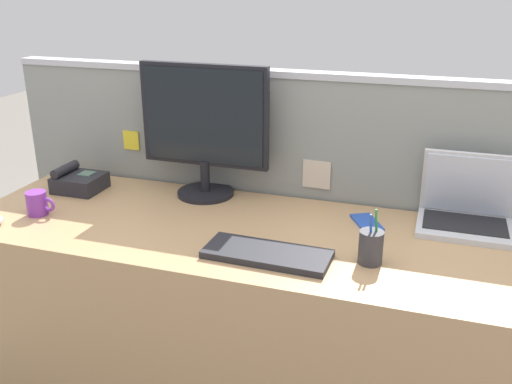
% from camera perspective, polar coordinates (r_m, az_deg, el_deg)
% --- Properties ---
extents(desk, '(2.02, 0.68, 0.73)m').
position_cam_1_polar(desk, '(2.10, -0.44, -12.90)').
color(desk, tan).
rests_on(desk, ground_plane).
extents(cubicle_divider, '(2.26, 0.08, 1.20)m').
position_cam_1_polar(cubicle_divider, '(2.30, 2.56, -2.84)').
color(cubicle_divider, gray).
rests_on(cubicle_divider, ground_plane).
extents(desktop_monitor, '(0.50, 0.22, 0.50)m').
position_cam_1_polar(desktop_monitor, '(2.16, -5.20, 6.73)').
color(desktop_monitor, black).
rests_on(desktop_monitor, desk).
extents(laptop, '(0.31, 0.24, 0.26)m').
position_cam_1_polar(laptop, '(2.05, 20.28, -1.51)').
color(laptop, silver).
rests_on(laptop, desk).
extents(desk_phone, '(0.18, 0.16, 0.10)m').
position_cam_1_polar(desk_phone, '(2.37, -17.31, 1.02)').
color(desk_phone, '#232328').
rests_on(desk_phone, desk).
extents(keyboard_main, '(0.39, 0.17, 0.02)m').
position_cam_1_polar(keyboard_main, '(1.74, 1.13, -6.22)').
color(keyboard_main, '#232328').
rests_on(keyboard_main, desk).
extents(pen_cup, '(0.07, 0.07, 0.17)m').
position_cam_1_polar(pen_cup, '(1.72, 11.40, -5.40)').
color(pen_cup, '#333338').
rests_on(pen_cup, desk).
extents(cell_phone_blue_case, '(0.13, 0.16, 0.01)m').
position_cam_1_polar(cell_phone_blue_case, '(2.00, 11.01, -3.01)').
color(cell_phone_blue_case, blue).
rests_on(cell_phone_blue_case, desk).
extents(coffee_mug, '(0.11, 0.07, 0.09)m').
position_cam_1_polar(coffee_mug, '(2.17, -20.98, -1.06)').
color(coffee_mug, purple).
rests_on(coffee_mug, desk).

